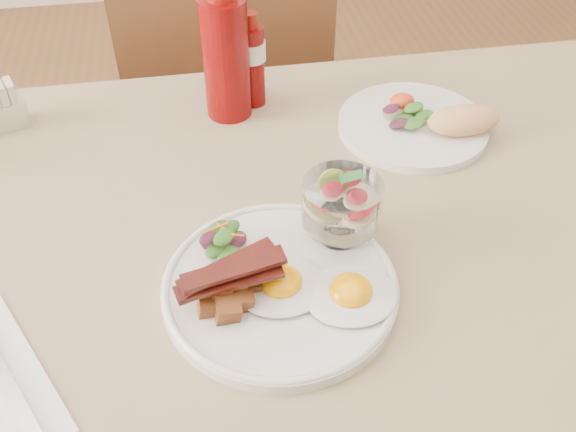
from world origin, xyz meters
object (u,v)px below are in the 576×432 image
object	(u,v)px
second_plate	(425,123)
fruit_cup	(342,203)
table	(270,286)
main_plate	(280,288)
hot_sauce_bottle	(252,61)
chair_far	(228,109)
ketchup_bottle	(226,56)

from	to	relation	value
second_plate	fruit_cup	bearing A→B (deg)	-130.35
table	main_plate	distance (m)	0.13
table	second_plate	bearing A→B (deg)	36.13
fruit_cup	hot_sauce_bottle	distance (m)	0.36
second_plate	hot_sauce_bottle	xyz separation A→B (m)	(-0.25, 0.13, 0.06)
table	fruit_cup	bearing A→B (deg)	-13.27
main_plate	table	bearing A→B (deg)	90.05
table	second_plate	distance (m)	0.36
table	main_plate	bearing A→B (deg)	-89.95
chair_far	ketchup_bottle	distance (m)	0.49
table	second_plate	xyz separation A→B (m)	(0.28, 0.20, 0.10)
fruit_cup	table	bearing A→B (deg)	166.73
table	ketchup_bottle	bearing A→B (deg)	93.51
main_plate	second_plate	bearing A→B (deg)	46.27
second_plate	chair_far	bearing A→B (deg)	120.81
table	fruit_cup	world-z (taller)	fruit_cup
main_plate	second_plate	world-z (taller)	second_plate
ketchup_bottle	hot_sauce_bottle	distance (m)	0.05
chair_far	fruit_cup	size ratio (longest dim) A/B	9.36
chair_far	fruit_cup	distance (m)	0.75
table	main_plate	size ratio (longest dim) A/B	4.75
second_plate	hot_sauce_bottle	size ratio (longest dim) A/B	1.53
table	hot_sauce_bottle	bearing A→B (deg)	85.93
table	hot_sauce_bottle	distance (m)	0.37
main_plate	second_plate	xyz separation A→B (m)	(0.28, 0.29, 0.01)
fruit_cup	second_plate	xyz separation A→B (m)	(0.19, 0.22, -0.06)
main_plate	fruit_cup	size ratio (longest dim) A/B	2.82
second_plate	hot_sauce_bottle	distance (m)	0.29
chair_far	hot_sauce_bottle	size ratio (longest dim) A/B	5.91
table	fruit_cup	xyz separation A→B (m)	(0.09, -0.02, 0.16)
fruit_cup	second_plate	world-z (taller)	fruit_cup
table	chair_far	xyz separation A→B (m)	(0.00, 0.66, -0.14)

